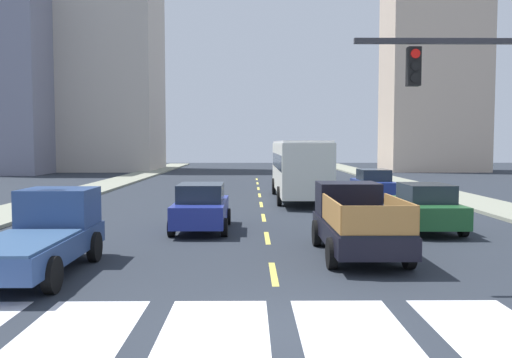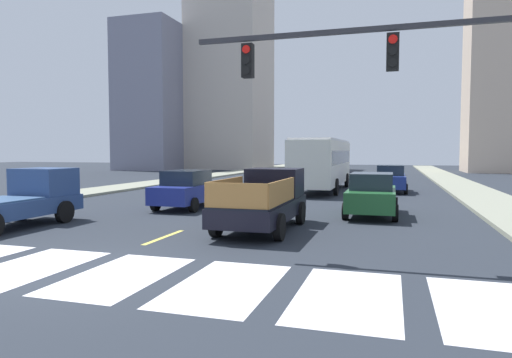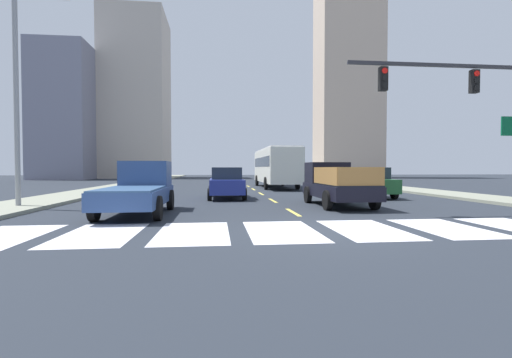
{
  "view_description": "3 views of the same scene",
  "coord_description": "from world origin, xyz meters",
  "px_view_note": "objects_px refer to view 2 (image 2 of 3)",
  "views": [
    {
      "loc": [
        -0.56,
        -9.0,
        3.17
      ],
      "look_at": [
        -0.33,
        13.29,
        1.71
      ],
      "focal_mm": 37.95,
      "sensor_mm": 36.0,
      "label": 1
    },
    {
      "loc": [
        6.54,
        -8.04,
        2.58
      ],
      "look_at": [
        -0.25,
        14.35,
        1.14
      ],
      "focal_mm": 31.68,
      "sensor_mm": 36.0,
      "label": 2
    },
    {
      "loc": [
        -2.88,
        -9.5,
        1.68
      ],
      "look_at": [
        -0.56,
        11.9,
        1.03
      ],
      "focal_mm": 25.43,
      "sensor_mm": 36.0,
      "label": 3
    }
  ],
  "objects_px": {
    "sedan_near_left": "(390,179)",
    "sedan_mid": "(372,194)",
    "city_bus": "(322,161)",
    "pickup_dark": "(19,200)",
    "sedan_near_right": "(188,189)",
    "traffic_signal_gantry": "(445,79)",
    "pickup_stakebed": "(265,200)"
  },
  "relations": [
    {
      "from": "sedan_mid",
      "to": "city_bus",
      "type": "bearing_deg",
      "value": 108.69
    },
    {
      "from": "sedan_mid",
      "to": "pickup_dark",
      "type": "bearing_deg",
      "value": -151.73
    },
    {
      "from": "sedan_near_left",
      "to": "sedan_near_right",
      "type": "xyz_separation_m",
      "value": [
        -8.77,
        -10.98,
        0.0
      ]
    },
    {
      "from": "city_bus",
      "to": "traffic_signal_gantry",
      "type": "relative_size",
      "value": 1.22
    },
    {
      "from": "pickup_dark",
      "to": "sedan_mid",
      "type": "xyz_separation_m",
      "value": [
        11.5,
        6.09,
        -0.06
      ]
    },
    {
      "from": "sedan_near_left",
      "to": "sedan_near_right",
      "type": "height_order",
      "value": "same"
    },
    {
      "from": "pickup_dark",
      "to": "city_bus",
      "type": "bearing_deg",
      "value": 61.93
    },
    {
      "from": "city_bus",
      "to": "sedan_near_right",
      "type": "xyz_separation_m",
      "value": [
        -4.51,
        -10.74,
        -1.09
      ]
    },
    {
      "from": "pickup_stakebed",
      "to": "pickup_dark",
      "type": "height_order",
      "value": "same"
    },
    {
      "from": "sedan_near_left",
      "to": "pickup_stakebed",
      "type": "bearing_deg",
      "value": -107.28
    },
    {
      "from": "pickup_stakebed",
      "to": "traffic_signal_gantry",
      "type": "relative_size",
      "value": 0.59
    },
    {
      "from": "sedan_near_left",
      "to": "sedan_mid",
      "type": "xyz_separation_m",
      "value": [
        -0.65,
        -11.13,
        0.0
      ]
    },
    {
      "from": "city_bus",
      "to": "sedan_near_right",
      "type": "height_order",
      "value": "city_bus"
    },
    {
      "from": "pickup_stakebed",
      "to": "pickup_dark",
      "type": "bearing_deg",
      "value": -165.49
    },
    {
      "from": "pickup_dark",
      "to": "sedan_near_left",
      "type": "bearing_deg",
      "value": 51.67
    },
    {
      "from": "sedan_near_left",
      "to": "sedan_near_right",
      "type": "bearing_deg",
      "value": -131.24
    },
    {
      "from": "city_bus",
      "to": "sedan_near_left",
      "type": "bearing_deg",
      "value": 4.59
    },
    {
      "from": "pickup_dark",
      "to": "pickup_stakebed",
      "type": "bearing_deg",
      "value": 11.37
    },
    {
      "from": "sedan_mid",
      "to": "traffic_signal_gantry",
      "type": "height_order",
      "value": "traffic_signal_gantry"
    },
    {
      "from": "pickup_stakebed",
      "to": "sedan_near_left",
      "type": "relative_size",
      "value": 1.18
    },
    {
      "from": "pickup_dark",
      "to": "sedan_near_left",
      "type": "relative_size",
      "value": 1.18
    },
    {
      "from": "pickup_dark",
      "to": "city_bus",
      "type": "distance_m",
      "value": 18.75
    },
    {
      "from": "pickup_stakebed",
      "to": "city_bus",
      "type": "distance_m",
      "value": 14.89
    },
    {
      "from": "pickup_dark",
      "to": "sedan_near_right",
      "type": "distance_m",
      "value": 7.1
    },
    {
      "from": "pickup_stakebed",
      "to": "sedan_mid",
      "type": "height_order",
      "value": "pickup_stakebed"
    },
    {
      "from": "pickup_stakebed",
      "to": "pickup_dark",
      "type": "distance_m",
      "value": 8.48
    },
    {
      "from": "pickup_stakebed",
      "to": "pickup_dark",
      "type": "xyz_separation_m",
      "value": [
        -8.21,
        -2.12,
        -0.02
      ]
    },
    {
      "from": "city_bus",
      "to": "sedan_near_right",
      "type": "relative_size",
      "value": 2.45
    },
    {
      "from": "city_bus",
      "to": "traffic_signal_gantry",
      "type": "bearing_deg",
      "value": -72.25
    },
    {
      "from": "city_bus",
      "to": "sedan_mid",
      "type": "distance_m",
      "value": 11.52
    },
    {
      "from": "sedan_near_right",
      "to": "traffic_signal_gantry",
      "type": "bearing_deg",
      "value": -35.48
    },
    {
      "from": "sedan_near_left",
      "to": "traffic_signal_gantry",
      "type": "height_order",
      "value": "traffic_signal_gantry"
    }
  ]
}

